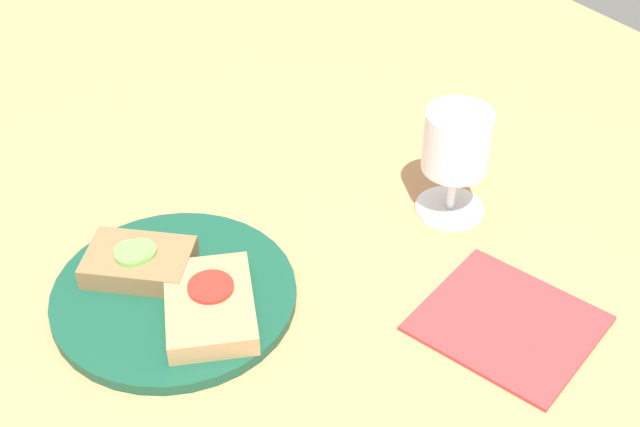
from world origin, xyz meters
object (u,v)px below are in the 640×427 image
object	(u,v)px
sandwich_with_tomato	(210,305)
sandwich_with_cucumber	(137,260)
wine_glass	(456,148)
plate	(174,295)
napkin	(508,323)

from	to	relation	value
sandwich_with_tomato	sandwich_with_cucumber	size ratio (longest dim) A/B	1.16
sandwich_with_tomato	wine_glass	distance (cm)	29.37
plate	napkin	bearing A→B (deg)	-42.78
wine_glass	napkin	size ratio (longest dim) A/B	0.81
plate	sandwich_with_cucumber	xyz separation A→B (cm)	(-1.20, 4.67, 1.79)
napkin	wine_glass	bearing A→B (deg)	64.95
plate	napkin	xyz separation A→B (cm)	(22.79, -21.09, -0.38)
plate	sandwich_with_cucumber	size ratio (longest dim) A/B	1.96
sandwich_with_tomato	napkin	xyz separation A→B (cm)	(21.57, -16.44, -2.06)
sandwich_with_cucumber	napkin	distance (cm)	35.26
napkin	sandwich_with_cucumber	bearing A→B (deg)	132.97
plate	sandwich_with_cucumber	distance (cm)	5.14
wine_glass	napkin	distance (cm)	18.74
sandwich_with_cucumber	wine_glass	world-z (taller)	wine_glass
wine_glass	napkin	world-z (taller)	wine_glass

